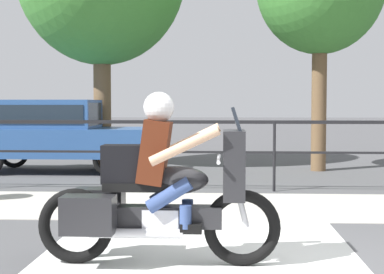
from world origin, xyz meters
TOP-DOWN VIEW (x-y plane):
  - ground_plane at (0.00, 0.00)m, footprint 120.00×120.00m
  - sidewalk_band at (0.00, 3.40)m, footprint 44.00×2.40m
  - fence_railing at (0.00, 4.93)m, footprint 36.00×0.05m
  - motorcycle at (-1.50, 0.17)m, footprint 2.31×0.76m
  - parked_car at (-4.67, 7.59)m, footprint 4.21×1.70m

SIDE VIEW (x-z plane):
  - ground_plane at x=0.00m, z-range 0.00..0.00m
  - sidewalk_band at x=0.00m, z-range 0.00..0.01m
  - motorcycle at x=-1.50m, z-range -0.11..1.53m
  - parked_car at x=-4.67m, z-range 0.12..1.73m
  - fence_railing at x=0.00m, z-range 0.35..1.59m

